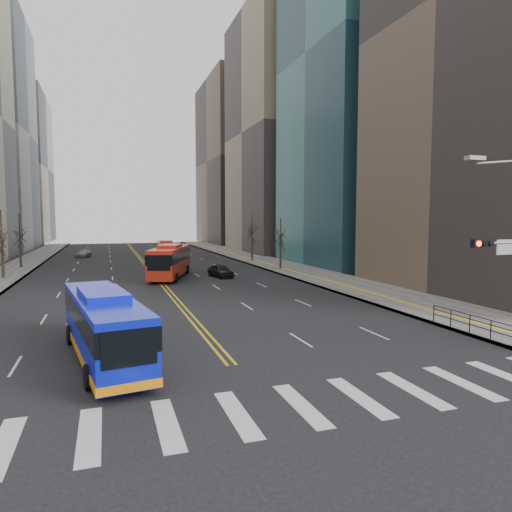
{
  "coord_description": "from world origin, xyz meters",
  "views": [
    {
      "loc": [
        -5.27,
        -14.44,
        6.66
      ],
      "look_at": [
        3.89,
        13.35,
        4.2
      ],
      "focal_mm": 32.0,
      "sensor_mm": 36.0,
      "label": 1
    }
  ],
  "objects": [
    {
      "name": "ground",
      "position": [
        0.0,
        0.0,
        0.0
      ],
      "size": [
        220.0,
        220.0,
        0.0
      ],
      "primitive_type": "plane",
      "color": "black"
    },
    {
      "name": "sidewalk_right",
      "position": [
        17.5,
        45.0,
        0.07
      ],
      "size": [
        7.0,
        130.0,
        0.15
      ],
      "primitive_type": "cube",
      "color": "slate",
      "rests_on": "ground"
    },
    {
      "name": "sidewalk_left",
      "position": [
        -16.5,
        45.0,
        0.07
      ],
      "size": [
        5.0,
        130.0,
        0.15
      ],
      "primitive_type": "cube",
      "color": "slate",
      "rests_on": "ground"
    },
    {
      "name": "crosswalk",
      "position": [
        0.0,
        0.0,
        0.01
      ],
      "size": [
        26.7,
        4.0,
        0.01
      ],
      "color": "silver",
      "rests_on": "ground"
    },
    {
      "name": "centerline",
      "position": [
        0.0,
        55.0,
        0.01
      ],
      "size": [
        0.55,
        100.0,
        0.01
      ],
      "color": "gold",
      "rests_on": "ground"
    },
    {
      "name": "office_towers",
      "position": [
        0.12,
        68.51,
        23.92
      ],
      "size": [
        83.0,
        134.0,
        58.0
      ],
      "color": "gray",
      "rests_on": "ground"
    },
    {
      "name": "pedestrian_railing",
      "position": [
        14.3,
        6.0,
        0.82
      ],
      "size": [
        0.06,
        6.06,
        1.02
      ],
      "color": "black",
      "rests_on": "sidewalk_right"
    },
    {
      "name": "street_trees",
      "position": [
        -7.18,
        34.55,
        4.87
      ],
      "size": [
        35.2,
        47.2,
        7.6
      ],
      "color": "black",
      "rests_on": "ground"
    },
    {
      "name": "blue_bus",
      "position": [
        -5.47,
        7.69,
        1.73
      ],
      "size": [
        4.17,
        11.51,
        3.3
      ],
      "color": "#0E1DDB",
      "rests_on": "ground"
    },
    {
      "name": "red_bus_near",
      "position": [
        1.43,
        36.4,
        2.06
      ],
      "size": [
        6.28,
        11.99,
        3.71
      ],
      "color": "red",
      "rests_on": "ground"
    },
    {
      "name": "red_bus_far",
      "position": [
        3.34,
        55.54,
        1.8
      ],
      "size": [
        2.99,
        10.17,
        3.22
      ],
      "color": "red",
      "rests_on": "ground"
    },
    {
      "name": "car_dark_mid",
      "position": [
        6.89,
        35.2,
        0.73
      ],
      "size": [
        2.49,
        4.51,
        1.45
      ],
      "primitive_type": "imported",
      "rotation": [
        0.0,
        0.0,
        0.19
      ],
      "color": "black",
      "rests_on": "ground"
    },
    {
      "name": "car_silver",
      "position": [
        -8.95,
        67.91,
        0.62
      ],
      "size": [
        2.79,
        4.61,
        1.25
      ],
      "primitive_type": "imported",
      "rotation": [
        0.0,
        0.0,
        -0.26
      ],
      "color": "gray",
      "rests_on": "ground"
    },
    {
      "name": "car_dark_far",
      "position": [
        8.29,
        79.79,
        0.57
      ],
      "size": [
        2.56,
        4.37,
        1.14
      ],
      "primitive_type": "imported",
      "rotation": [
        0.0,
        0.0,
        0.17
      ],
      "color": "black",
      "rests_on": "ground"
    }
  ]
}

